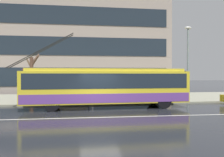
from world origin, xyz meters
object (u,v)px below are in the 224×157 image
trolleybus (106,86)px  pedestrian_walking_past (55,82)px  street_lamp (188,57)px  pedestrian_approaching_curb (56,83)px  pedestrian_at_shelter (89,89)px  street_tree_bare (32,76)px  bus_shelter (73,79)px

trolleybus → pedestrian_walking_past: (-4.18, 4.64, 0.16)m
street_lamp → pedestrian_approaching_curb: bearing=176.9°
trolleybus → pedestrian_approaching_curb: (-3.93, 3.30, 0.10)m
trolleybus → street_lamp: street_lamp is taller
pedestrian_approaching_curb → pedestrian_at_shelter: bearing=5.5°
street_tree_bare → bus_shelter: bearing=-16.8°
trolleybus → pedestrian_at_shelter: size_ratio=7.53×
street_lamp → pedestrian_at_shelter: bearing=174.2°
bus_shelter → street_lamp: street_lamp is taller
pedestrian_at_shelter → pedestrian_approaching_curb: pedestrian_approaching_curb is taller
street_lamp → street_tree_bare: size_ratio=1.55×
pedestrian_walking_past → street_lamp: bearing=-9.5°
pedestrian_at_shelter → pedestrian_walking_past: bearing=160.6°
street_tree_bare → pedestrian_at_shelter: bearing=-13.6°
pedestrian_at_shelter → street_lamp: bearing=-5.8°
bus_shelter → pedestrian_approaching_curb: bus_shelter is taller
street_tree_bare → pedestrian_approaching_curb: bearing=-33.3°
trolleybus → pedestrian_at_shelter: 3.77m
bus_shelter → street_tree_bare: (-3.71, 1.12, 0.26)m
street_tree_bare → street_lamp: bearing=-8.7°
pedestrian_walking_past → trolleybus: bearing=-48.0°
bus_shelter → pedestrian_at_shelter: bearing=-4.6°
pedestrian_approaching_curb → street_tree_bare: size_ratio=0.47×
pedestrian_approaching_curb → street_lamp: bearing=-3.1°
bus_shelter → street_lamp: 10.31m
trolleybus → pedestrian_walking_past: 6.25m
bus_shelter → street_tree_bare: size_ratio=0.86×
bus_shelter → trolleybus: bearing=-55.7°
pedestrian_at_shelter → street_tree_bare: bearing=166.4°
trolleybus → street_tree_bare: bearing=142.3°
bus_shelter → pedestrian_walking_past: bearing=150.2°
pedestrian_approaching_curb → street_lamp: (11.50, -0.62, 2.34)m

